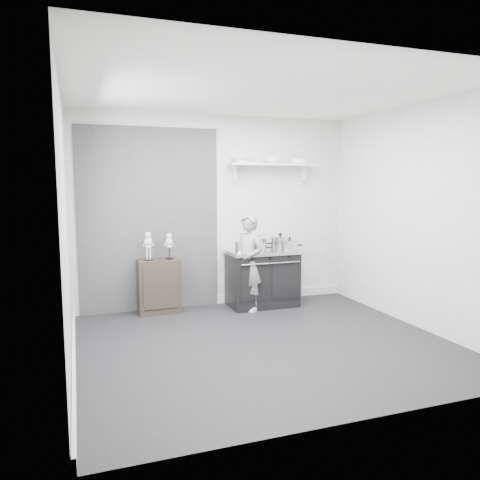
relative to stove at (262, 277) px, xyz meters
name	(u,v)px	position (x,y,z in m)	size (l,w,h in m)	color
ground	(264,343)	(-0.58, -1.48, -0.41)	(4.00, 4.00, 0.00)	black
room_shell	(252,194)	(-0.67, -1.33, 1.23)	(4.02, 3.62, 2.71)	#AFAFAC
wall_shelf	(272,165)	(0.22, 0.20, 1.60)	(1.30, 0.26, 0.24)	silver
stove	(262,277)	(0.00, 0.00, 0.00)	(1.01, 0.63, 0.81)	black
side_cabinet	(159,286)	(-1.46, 0.13, -0.04)	(0.56, 0.33, 0.73)	black
child	(248,263)	(-0.28, -0.18, 0.26)	(0.49, 0.32, 1.34)	gray
pot_front_left	(242,246)	(-0.34, -0.09, 0.48)	(0.29, 0.20, 0.18)	silver
pot_back_left	(257,243)	(-0.03, 0.14, 0.48)	(0.36, 0.28, 0.20)	silver
pot_back_right	(280,242)	(0.31, 0.08, 0.49)	(0.38, 0.30, 0.22)	silver
pot_front_right	(290,245)	(0.34, -0.17, 0.48)	(0.32, 0.23, 0.19)	silver
pot_front_center	(259,247)	(-0.11, -0.15, 0.46)	(0.28, 0.19, 0.15)	silver
skeleton_full	(148,244)	(-1.59, 0.13, 0.54)	(0.12, 0.08, 0.44)	beige
skeleton_torso	(169,244)	(-1.31, 0.13, 0.52)	(0.11, 0.07, 0.41)	beige
bowl_large	(242,160)	(-0.23, 0.19, 1.67)	(0.30, 0.30, 0.07)	white
bowl_small	(273,160)	(0.23, 0.19, 1.67)	(0.25, 0.25, 0.08)	white
plate_stack	(299,161)	(0.66, 0.19, 1.66)	(0.26, 0.26, 0.06)	silver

